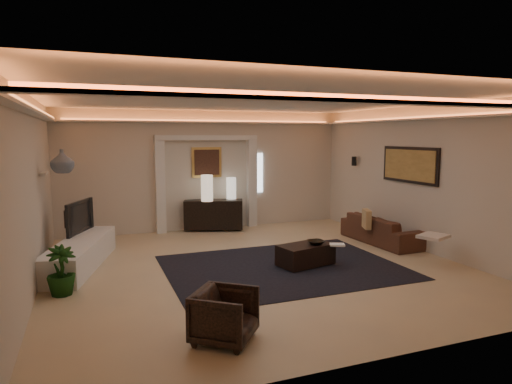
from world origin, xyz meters
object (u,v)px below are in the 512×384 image
object	(u,v)px
console	(214,214)
sofa	(382,229)
coffee_table	(306,254)
armchair	(225,316)

from	to	relation	value
console	sofa	size ratio (longest dim) A/B	0.71
console	sofa	bearing A→B (deg)	-21.13
console	coffee_table	size ratio (longest dim) A/B	1.45
console	coffee_table	world-z (taller)	console
console	armchair	bearing A→B (deg)	-86.12
sofa	coffee_table	distance (m)	2.52
sofa	coffee_table	size ratio (longest dim) A/B	2.05
console	armchair	size ratio (longest dim) A/B	2.15
console	armchair	xyz separation A→B (m)	(-1.45, -5.75, -0.10)
armchair	sofa	bearing A→B (deg)	-16.23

